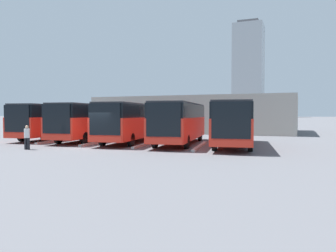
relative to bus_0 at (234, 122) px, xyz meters
name	(u,v)px	position (x,y,z in m)	size (l,w,h in m)	color
ground_plane	(97,148)	(8.63, 5.07, -1.82)	(600.00, 600.00, 0.00)	#5B5B60
bus_0	(234,122)	(0.00, 0.00, 0.00)	(4.20, 11.27, 3.26)	red
curb_divider_0	(200,146)	(2.16, 1.63, -1.74)	(0.24, 6.59, 0.15)	#B2B2AD
bus_1	(180,121)	(4.32, -0.11, 0.00)	(4.20, 11.27, 3.26)	red
curb_divider_1	(147,144)	(6.48, 1.52, -1.74)	(0.24, 6.59, 0.15)	#B2B2AD
bus_2	(132,121)	(8.63, -0.06, 0.00)	(4.20, 11.27, 3.26)	red
curb_divider_2	(99,142)	(10.79, 1.56, -1.74)	(0.24, 6.59, 0.15)	#B2B2AD
bus_3	(90,120)	(12.95, -0.26, 0.00)	(4.20, 11.27, 3.26)	red
curb_divider_3	(59,140)	(15.11, 1.36, -1.74)	(0.24, 6.59, 0.15)	#B2B2AD
bus_4	(55,120)	(17.26, -0.69, 0.00)	(4.20, 11.27, 3.26)	red
pedestrian	(27,137)	(12.53, 7.55, -0.94)	(0.45, 0.45, 1.63)	black
station_building	(196,114)	(8.63, -18.69, 0.54)	(25.89, 14.77, 4.67)	#A8A399
office_tower	(248,70)	(32.46, -233.75, 34.12)	(21.93, 21.93, 73.09)	#ADB2B7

